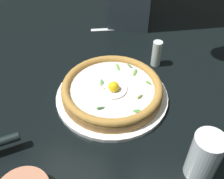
# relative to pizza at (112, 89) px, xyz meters

# --- Properties ---
(ground_plane) EXTENTS (2.40, 2.40, 0.03)m
(ground_plane) POSITION_rel_pizza_xyz_m (-0.04, 0.03, -0.05)
(ground_plane) COLOR black
(ground_plane) RESTS_ON ground
(pizza_plate) EXTENTS (0.33, 0.33, 0.01)m
(pizza_plate) POSITION_rel_pizza_xyz_m (0.00, 0.00, -0.03)
(pizza_plate) COLOR white
(pizza_plate) RESTS_ON ground
(pizza) EXTENTS (0.29, 0.29, 0.06)m
(pizza) POSITION_rel_pizza_xyz_m (0.00, 0.00, 0.00)
(pizza) COLOR #AF793E
(pizza) RESTS_ON pizza_plate
(table_knife) EXTENTS (0.10, 0.20, 0.01)m
(table_knife) POSITION_rel_pizza_xyz_m (0.40, 0.08, -0.03)
(table_knife) COLOR silver
(table_knife) RESTS_ON ground
(drinking_glass) EXTENTS (0.07, 0.07, 0.13)m
(drinking_glass) POSITION_rel_pizza_xyz_m (-0.17, -0.26, 0.02)
(drinking_glass) COLOR silver
(drinking_glass) RESTS_ON ground
(pepper_shaker) EXTENTS (0.03, 0.03, 0.09)m
(pepper_shaker) POSITION_rel_pizza_xyz_m (0.20, -0.09, 0.01)
(pepper_shaker) COLOR silver
(pepper_shaker) RESTS_ON ground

